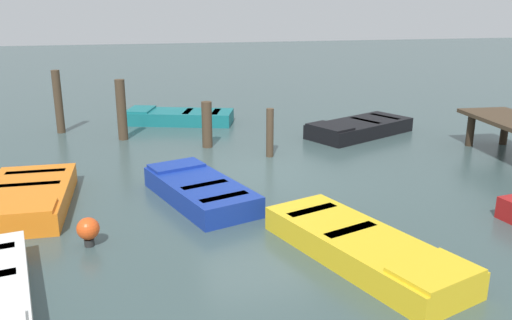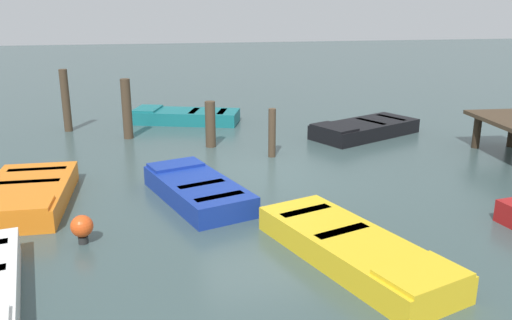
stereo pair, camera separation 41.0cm
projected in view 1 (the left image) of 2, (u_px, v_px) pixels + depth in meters
name	position (u px, v px, depth m)	size (l,w,h in m)	color
ground_plane	(256.00, 175.00, 12.03)	(80.00, 80.00, 0.00)	#384C4C
rowboat_orange	(27.00, 197.00, 10.03)	(2.98, 1.52, 0.46)	orange
rowboat_teal	(179.00, 117.00, 17.07)	(2.17, 3.52, 0.46)	#14666B
rowboat_black	(359.00, 128.00, 15.56)	(2.66, 3.52, 0.46)	black
rowboat_blue	(199.00, 190.00, 10.44)	(3.09, 2.07, 0.46)	navy
rowboat_yellow	(363.00, 247.00, 8.00)	(3.67, 2.29, 0.46)	gold
mooring_piling_far_right	(121.00, 110.00, 14.88)	(0.27, 0.27, 1.70)	#423323
mooring_piling_near_right	(207.00, 125.00, 14.16)	(0.27, 0.27, 1.23)	#423323
mooring_piling_center	(270.00, 133.00, 13.28)	(0.18, 0.18, 1.23)	#423323
mooring_piling_far_left	(58.00, 102.00, 15.64)	(0.24, 0.24, 1.86)	#423323
marker_buoy	(88.00, 229.00, 8.46)	(0.36, 0.36, 0.48)	#262626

